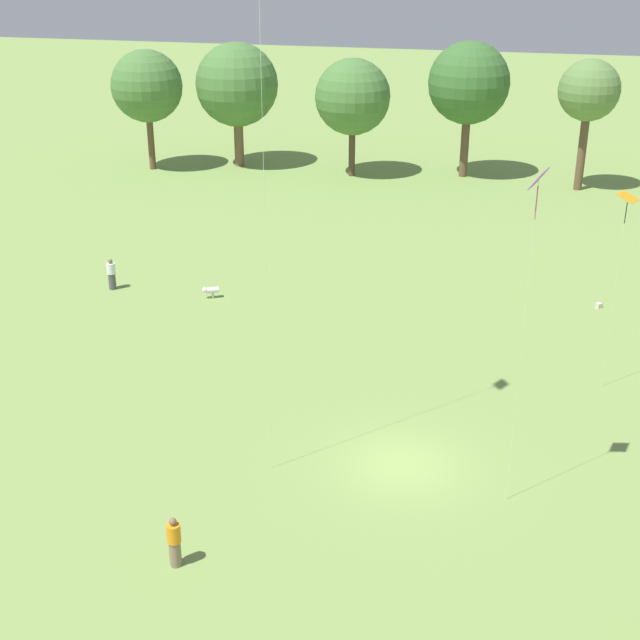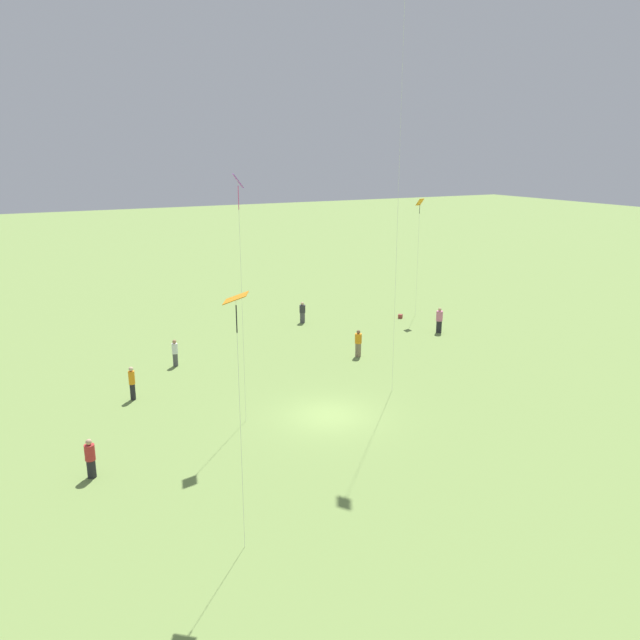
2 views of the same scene
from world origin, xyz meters
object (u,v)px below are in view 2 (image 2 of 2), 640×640
object	(u,v)px
person_4	(175,353)
person_5	(132,383)
kite_0	(420,209)
picnic_bag_1	(400,316)
kite_2	(238,196)
person_2	(90,459)
person_0	(358,344)
person_3	(302,313)
kite_3	(236,310)
person_6	(439,320)

from	to	relation	value
person_4	person_5	distance (m)	5.36
kite_0	picnic_bag_1	distance (m)	8.31
kite_0	person_5	bearing A→B (deg)	42.18
kite_2	person_2	bearing A→B (deg)	166.33
person_0	kite_2	xyz separation A→B (m)	(9.76, 5.91, 9.77)
person_3	kite_2	world-z (taller)	kite_2
kite_0	kite_3	size ratio (longest dim) A/B	1.07
person_2	person_3	distance (m)	24.39
person_5	kite_0	bearing A→B (deg)	-168.93
person_0	kite_0	world-z (taller)	kite_0
person_3	kite_0	xyz separation A→B (m)	(-8.96, 2.01, 7.51)
person_6	kite_3	distance (m)	28.23
person_0	person_3	bearing A→B (deg)	-19.11
person_6	kite_2	world-z (taller)	kite_2
person_2	person_4	bearing A→B (deg)	-28.89
person_0	kite_2	world-z (taller)	kite_2
person_0	person_3	size ratio (longest dim) A/B	1.08
person_0	kite_3	xyz separation A→B (m)	(13.31, 15.19, 7.15)
person_6	person_4	bearing A→B (deg)	91.41
person_6	person_5	bearing A→B (deg)	103.02
person_2	kite_2	world-z (taller)	kite_2
person_3	person_6	world-z (taller)	person_6
kite_0	kite_2	xyz separation A→B (m)	(19.09, 12.76, 2.33)
person_2	kite_0	distance (m)	31.30
kite_0	kite_2	distance (m)	23.08
person_6	kite_0	bearing A→B (deg)	-10.55
person_2	kite_2	distance (m)	12.46
person_4	person_6	world-z (taller)	person_6
kite_0	picnic_bag_1	world-z (taller)	kite_0
person_4	person_5	xyz separation A→B (m)	(3.33, 4.20, 0.09)
kite_0	kite_3	distance (m)	31.59
kite_3	picnic_bag_1	bearing A→B (deg)	-150.72
person_5	kite_0	distance (m)	25.64
person_0	person_4	distance (m)	11.26
person_0	kite_0	distance (m)	13.76
person_4	picnic_bag_1	world-z (taller)	person_4
person_2	person_5	distance (m)	8.05
person_4	kite_0	bearing A→B (deg)	101.51
person_0	person_5	world-z (taller)	person_5
person_6	kite_2	bearing A→B (deg)	120.13
person_0	picnic_bag_1	size ratio (longest dim) A/B	3.92
person_0	person_3	world-z (taller)	person_0
picnic_bag_1	person_0	bearing A→B (deg)	40.43
person_0	person_4	world-z (taller)	person_0
person_3	person_4	size ratio (longest dim) A/B	0.97
person_4	kite_2	world-z (taller)	kite_2
picnic_bag_1	person_4	bearing A→B (deg)	9.43
person_5	person_6	distance (m)	22.11
person_0	person_6	bearing A→B (deg)	-92.33
kite_2	picnic_bag_1	xyz separation A→B (m)	(-17.45, -12.46, -10.48)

